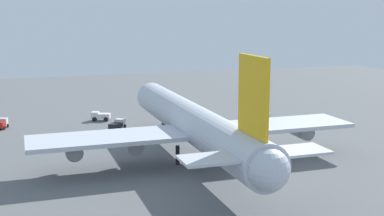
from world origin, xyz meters
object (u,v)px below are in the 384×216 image
(cargo_airplane, at_px, (192,123))
(cargo_loader, at_px, (118,124))
(catering_truck, at_px, (1,124))
(baggage_tug, at_px, (100,116))
(maintenance_van, at_px, (262,119))
(safety_cone_nose, at_px, (162,123))

(cargo_airplane, distance_m, cargo_loader, 29.54)
(catering_truck, height_order, baggage_tug, same)
(catering_truck, bearing_deg, maintenance_van, -104.07)
(baggage_tug, bearing_deg, safety_cone_nose, -123.66)
(cargo_loader, xyz_separation_m, catering_truck, (8.55, 24.70, 0.10))
(maintenance_van, relative_size, baggage_tug, 0.97)
(cargo_airplane, distance_m, safety_cone_nose, 29.85)
(maintenance_van, xyz_separation_m, safety_cone_nose, (7.09, 22.18, -0.85))
(cargo_loader, relative_size, baggage_tug, 0.96)
(maintenance_van, bearing_deg, catering_truck, 75.93)
(safety_cone_nose, bearing_deg, baggage_tug, 56.34)
(baggage_tug, bearing_deg, maintenance_van, -114.10)
(cargo_loader, bearing_deg, cargo_airplane, -163.65)
(safety_cone_nose, bearing_deg, catering_truck, 78.30)
(catering_truck, height_order, maintenance_van, maintenance_van)
(baggage_tug, height_order, safety_cone_nose, baggage_tug)
(cargo_airplane, xyz_separation_m, baggage_tug, (37.74, 10.57, -5.30))
(maintenance_van, bearing_deg, cargo_loader, 79.87)
(cargo_airplane, height_order, maintenance_van, cargo_airplane)
(maintenance_van, distance_m, safety_cone_nose, 23.31)
(cargo_airplane, height_order, cargo_loader, cargo_airplane)
(catering_truck, xyz_separation_m, maintenance_van, (-14.40, -57.44, 0.04))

